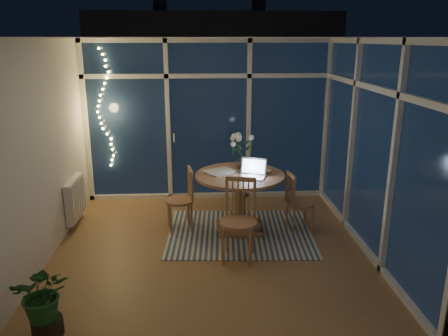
{
  "coord_description": "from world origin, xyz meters",
  "views": [
    {
      "loc": [
        -0.14,
        -5.06,
        2.59
      ],
      "look_at": [
        0.16,
        0.25,
        1.01
      ],
      "focal_mm": 35.0,
      "sensor_mm": 36.0,
      "label": 1
    }
  ],
  "objects_px": {
    "laptop": "(252,168)",
    "flower_vase": "(242,161)",
    "chair_front": "(238,221)",
    "dining_table": "(240,203)",
    "potted_plant": "(44,298)",
    "chair_left": "(179,199)",
    "chair_right": "(300,202)"
  },
  "relations": [
    {
      "from": "dining_table",
      "to": "flower_vase",
      "type": "distance_m",
      "value": 0.59
    },
    {
      "from": "dining_table",
      "to": "chair_front",
      "type": "distance_m",
      "value": 0.84
    },
    {
      "from": "dining_table",
      "to": "laptop",
      "type": "distance_m",
      "value": 0.58
    },
    {
      "from": "dining_table",
      "to": "chair_right",
      "type": "distance_m",
      "value": 0.84
    },
    {
      "from": "dining_table",
      "to": "chair_front",
      "type": "height_order",
      "value": "chair_front"
    },
    {
      "from": "chair_right",
      "to": "chair_left",
      "type": "bearing_deg",
      "value": 75.76
    },
    {
      "from": "dining_table",
      "to": "potted_plant",
      "type": "bearing_deg",
      "value": -132.01
    },
    {
      "from": "laptop",
      "to": "flower_vase",
      "type": "bearing_deg",
      "value": 121.14
    },
    {
      "from": "chair_left",
      "to": "laptop",
      "type": "xyz_separation_m",
      "value": [
        0.97,
        -0.25,
        0.51
      ]
    },
    {
      "from": "chair_front",
      "to": "potted_plant",
      "type": "bearing_deg",
      "value": -132.07
    },
    {
      "from": "dining_table",
      "to": "chair_left",
      "type": "height_order",
      "value": "chair_left"
    },
    {
      "from": "chair_front",
      "to": "laptop",
      "type": "relative_size",
      "value": 2.89
    },
    {
      "from": "chair_right",
      "to": "potted_plant",
      "type": "xyz_separation_m",
      "value": [
        -2.78,
        -2.09,
        -0.05
      ]
    },
    {
      "from": "dining_table",
      "to": "flower_vase",
      "type": "height_order",
      "value": "flower_vase"
    },
    {
      "from": "dining_table",
      "to": "laptop",
      "type": "bearing_deg",
      "value": -48.45
    },
    {
      "from": "chair_front",
      "to": "dining_table",
      "type": "bearing_deg",
      "value": 96.18
    },
    {
      "from": "dining_table",
      "to": "chair_left",
      "type": "distance_m",
      "value": 0.84
    },
    {
      "from": "chair_front",
      "to": "laptop",
      "type": "height_order",
      "value": "laptop"
    },
    {
      "from": "dining_table",
      "to": "chair_left",
      "type": "bearing_deg",
      "value": 173.66
    },
    {
      "from": "laptop",
      "to": "potted_plant",
      "type": "xyz_separation_m",
      "value": [
        -2.08,
        -2.0,
        -0.58
      ]
    },
    {
      "from": "potted_plant",
      "to": "chair_left",
      "type": "bearing_deg",
      "value": 63.75
    },
    {
      "from": "chair_left",
      "to": "chair_right",
      "type": "bearing_deg",
      "value": 74.76
    },
    {
      "from": "flower_vase",
      "to": "chair_front",
      "type": "bearing_deg",
      "value": -97.39
    },
    {
      "from": "laptop",
      "to": "flower_vase",
      "type": "relative_size",
      "value": 1.66
    },
    {
      "from": "dining_table",
      "to": "laptop",
      "type": "relative_size",
      "value": 3.47
    },
    {
      "from": "chair_left",
      "to": "flower_vase",
      "type": "bearing_deg",
      "value": 92.01
    },
    {
      "from": "dining_table",
      "to": "potted_plant",
      "type": "relative_size",
      "value": 1.6
    },
    {
      "from": "laptop",
      "to": "flower_vase",
      "type": "distance_m",
      "value": 0.44
    },
    {
      "from": "dining_table",
      "to": "potted_plant",
      "type": "xyz_separation_m",
      "value": [
        -1.94,
        -2.16,
        -0.03
      ]
    },
    {
      "from": "chair_left",
      "to": "potted_plant",
      "type": "bearing_deg",
      "value": -36.21
    },
    {
      "from": "laptop",
      "to": "chair_left",
      "type": "bearing_deg",
      "value": -174.11
    },
    {
      "from": "chair_front",
      "to": "chair_left",
      "type": "bearing_deg",
      "value": 141.12
    }
  ]
}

